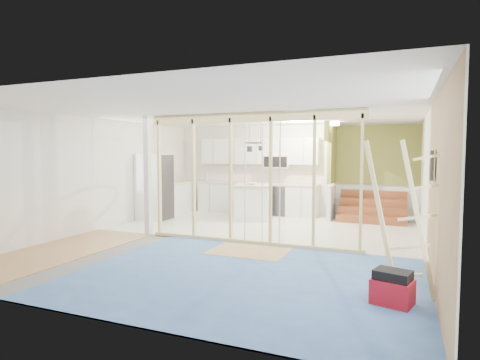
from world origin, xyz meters
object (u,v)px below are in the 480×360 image
at_px(fridge, 155,187).
at_px(island, 254,202).
at_px(toolbox, 392,289).
at_px(ladder, 404,218).

height_order(fridge, island, fridge).
xyz_separation_m(toolbox, ladder, (0.11, 0.35, 0.80)).
height_order(fridge, toolbox, fridge).
bearing_deg(toolbox, fridge, 162.38).
distance_m(island, ladder, 6.01).
distance_m(fridge, island, 2.69).
bearing_deg(island, toolbox, -63.60).
relative_size(fridge, toolbox, 3.38).
bearing_deg(toolbox, ladder, 88.93).
relative_size(fridge, ladder, 0.90).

